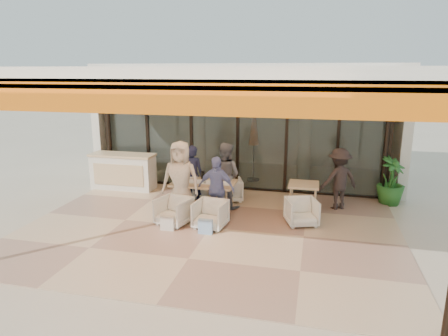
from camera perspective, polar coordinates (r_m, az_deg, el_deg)
The scene contains 21 objects.
ground at distance 8.76m, azimuth -2.01°, elevation -8.67°, with size 70.00×70.00×0.00m, color #C6B293.
terrace_floor at distance 8.76m, azimuth -2.01°, elevation -8.64°, with size 8.00×6.00×0.01m, color tan.
terrace_structure at distance 7.84m, azimuth -2.73°, elevation 13.06°, with size 8.00×6.00×3.40m.
glass_storefront at distance 11.15m, azimuth 1.98°, elevation 4.80°, with size 8.08×0.10×3.20m.
interior_block at distance 13.34m, azimuth 4.01°, elevation 9.00°, with size 9.05×3.62×3.52m.
host_counter at distance 11.77m, azimuth -14.21°, elevation -0.45°, with size 1.85×0.65×1.04m.
dining_table at distance 9.58m, azimuth -2.95°, elevation -2.35°, with size 1.50×0.90×0.93m.
chair_far_left at distance 10.66m, azimuth -3.65°, elevation -2.78°, with size 0.60×0.56×0.61m, color white.
chair_far_right at distance 10.45m, azimuth 0.77°, elevation -2.97°, with size 0.64×0.60×0.66m, color white.
chair_near_left at distance 8.94m, azimuth -7.18°, elevation -5.93°, with size 0.67×0.63×0.69m, color white.
chair_near_right at distance 8.70m, azimuth -1.95°, elevation -6.46°, with size 0.65×0.61×0.67m, color white.
diner_navy at distance 10.08m, azimuth -4.51°, elevation -1.05°, with size 0.56×0.37×1.54m, color #171933.
diner_grey at distance 9.85m, azimuth 0.15°, elevation -1.06°, with size 0.80×0.62×1.64m, color #5E5E63.
diner_cream at distance 9.22m, azimuth -6.21°, elevation -1.67°, with size 0.88×0.57×1.80m, color beige.
diner_periwinkle at distance 9.03m, azimuth -1.14°, elevation -2.95°, with size 0.87×0.36×1.49m, color #757EC3.
tote_bag_cream at distance 8.66m, azimuth -8.07°, elevation -7.88°, with size 0.30×0.10×0.34m, color silver.
tote_bag_blue at distance 8.40m, azimuth -2.66°, elevation -8.44°, with size 0.30×0.10×0.34m, color #99BFD8.
side_table at distance 9.63m, azimuth 11.31°, elevation -2.81°, with size 0.70×0.70×0.74m.
side_chair at distance 9.01m, azimuth 11.03°, elevation -6.00°, with size 0.65×0.61×0.67m, color white.
standing_woman at distance 10.10m, azimuth 16.08°, elevation -1.55°, with size 0.99×0.57×1.53m, color black.
potted_palm at distance 10.99m, azimuth 22.77°, elevation -1.70°, with size 0.69×0.69×1.22m, color #1E5919.
Camera 1 is at (2.15, -7.80, 3.36)m, focal length 32.00 mm.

